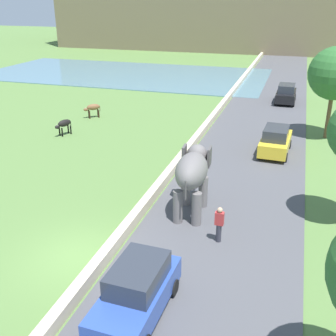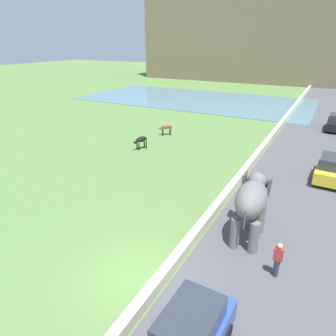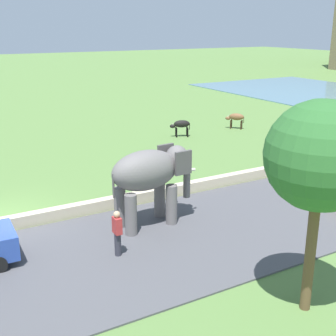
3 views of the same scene
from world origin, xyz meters
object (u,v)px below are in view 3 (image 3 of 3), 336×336
Objects in this scene: elephant at (151,174)px; cow_brown at (236,118)px; person_beside_elephant at (117,233)px; cow_black at (181,125)px.

cow_brown is at bearing 131.78° from elephant.
person_beside_elephant is at bearing -51.49° from elephant.
cow_black is (-13.40, 10.59, -0.04)m from person_beside_elephant.
elephant is 17.82m from cow_brown.
elephant is 2.49× the size of cow_black.
cow_brown is (-13.54, 15.39, -0.04)m from person_beside_elephant.
person_beside_elephant is at bearing -48.65° from cow_brown.
elephant reaches higher than cow_brown.
cow_black is (-11.71, 8.46, -1.20)m from elephant.
cow_black is at bearing -88.31° from cow_brown.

